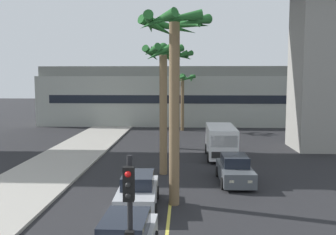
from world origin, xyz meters
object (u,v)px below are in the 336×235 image
(car_queue_third, at_px, (235,170))
(palm_tree_far_median, at_px, (182,85))
(palm_tree_near_median, at_px, (177,72))
(palm_tree_farthest_median, at_px, (163,78))
(palm_tree_mid_median, at_px, (175,56))
(car_queue_second, at_px, (138,192))
(traffic_light_median_near, at_px, (130,222))
(delivery_van, at_px, (221,141))

(car_queue_third, distance_m, palm_tree_far_median, 22.02)
(palm_tree_near_median, distance_m, palm_tree_farthest_median, 8.63)
(palm_tree_mid_median, distance_m, palm_tree_farthest_median, 5.73)
(car_queue_second, bearing_deg, palm_tree_mid_median, 16.62)
(traffic_light_median_near, distance_m, palm_tree_farthest_median, 14.97)
(car_queue_second, bearing_deg, car_queue_third, 41.06)
(palm_tree_far_median, bearing_deg, palm_tree_mid_median, -90.61)
(delivery_van, height_order, palm_tree_farthest_median, palm_tree_farthest_median)
(palm_tree_near_median, distance_m, palm_tree_mid_median, 14.18)
(palm_tree_mid_median, bearing_deg, palm_tree_farthest_median, 98.40)
(palm_tree_far_median, bearing_deg, car_queue_second, -94.31)
(delivery_van, relative_size, palm_tree_farthest_median, 0.66)
(traffic_light_median_near, relative_size, palm_tree_farthest_median, 0.52)
(delivery_van, distance_m, palm_tree_far_median, 15.43)
(car_queue_third, relative_size, delivery_van, 0.78)
(car_queue_second, distance_m, palm_tree_farthest_median, 8.06)
(traffic_light_median_near, height_order, palm_tree_far_median, palm_tree_far_median)
(car_queue_third, bearing_deg, traffic_light_median_near, -107.69)
(palm_tree_far_median, bearing_deg, delivery_van, -78.68)
(palm_tree_farthest_median, bearing_deg, car_queue_third, -22.72)
(delivery_van, relative_size, palm_tree_near_median, 0.63)
(palm_tree_near_median, relative_size, palm_tree_far_median, 1.28)
(car_queue_second, bearing_deg, palm_tree_near_median, 84.21)
(car_queue_second, bearing_deg, palm_tree_far_median, 85.69)
(delivery_van, relative_size, palm_tree_mid_median, 0.59)
(palm_tree_near_median, bearing_deg, palm_tree_far_median, 87.66)
(palm_tree_near_median, bearing_deg, traffic_light_median_near, -91.49)
(car_queue_third, height_order, palm_tree_near_median, palm_tree_near_median)
(car_queue_third, height_order, palm_tree_mid_median, palm_tree_mid_median)
(palm_tree_farthest_median, bearing_deg, traffic_light_median_near, -89.85)
(car_queue_third, distance_m, delivery_van, 6.73)
(car_queue_second, relative_size, palm_tree_near_median, 0.50)
(traffic_light_median_near, distance_m, palm_tree_near_median, 23.51)
(palm_tree_mid_median, relative_size, palm_tree_far_median, 1.37)
(car_queue_second, relative_size, traffic_light_median_near, 0.99)
(palm_tree_near_median, xyz_separation_m, palm_tree_far_median, (0.45, 11.02, -1.29))
(car_queue_third, bearing_deg, palm_tree_near_median, 108.76)
(car_queue_second, xyz_separation_m, palm_tree_farthest_median, (0.85, 6.09, 5.22))
(traffic_light_median_near, xyz_separation_m, palm_tree_farthest_median, (-0.04, 14.62, 3.22))
(palm_tree_near_median, height_order, palm_tree_mid_median, palm_tree_mid_median)
(traffic_light_median_near, distance_m, palm_tree_far_median, 34.33)
(car_queue_second, distance_m, palm_tree_near_median, 15.82)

